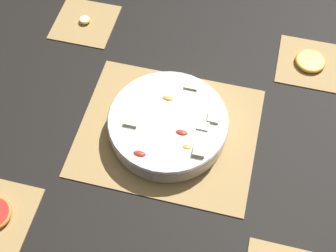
% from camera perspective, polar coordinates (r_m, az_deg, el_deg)
% --- Properties ---
extents(ground_plane, '(6.00, 6.00, 0.00)m').
position_cam_1_polar(ground_plane, '(1.10, 0.00, -0.75)').
color(ground_plane, black).
extents(bamboo_mat_center, '(0.41, 0.34, 0.01)m').
position_cam_1_polar(bamboo_mat_center, '(1.10, 0.00, -0.67)').
color(bamboo_mat_center, '#A8844C').
rests_on(bamboo_mat_center, ground_plane).
extents(coaster_mat_far_left, '(0.16, 0.16, 0.01)m').
position_cam_1_polar(coaster_mat_far_left, '(1.34, -10.08, 12.39)').
color(coaster_mat_far_left, '#A8844C').
rests_on(coaster_mat_far_left, ground_plane).
extents(coaster_mat_far_right, '(0.16, 0.16, 0.01)m').
position_cam_1_polar(coaster_mat_far_right, '(1.28, 16.88, 7.36)').
color(coaster_mat_far_right, '#A8844C').
rests_on(coaster_mat_far_right, ground_plane).
extents(fruit_salad_bowl, '(0.28, 0.28, 0.06)m').
position_cam_1_polar(fruit_salad_bowl, '(1.07, 0.05, 0.27)').
color(fruit_salad_bowl, silver).
rests_on(fruit_salad_bowl, bamboo_mat_center).
extents(orange_slice_whole, '(0.08, 0.08, 0.01)m').
position_cam_1_polar(orange_slice_whole, '(1.27, 16.96, 7.59)').
color(orange_slice_whole, '#F9A338').
rests_on(orange_slice_whole, coaster_mat_far_right).
extents(banana_coin_single, '(0.03, 0.03, 0.01)m').
position_cam_1_polar(banana_coin_single, '(1.34, -10.12, 12.61)').
color(banana_coin_single, '#F7EFC6').
rests_on(banana_coin_single, coaster_mat_far_left).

